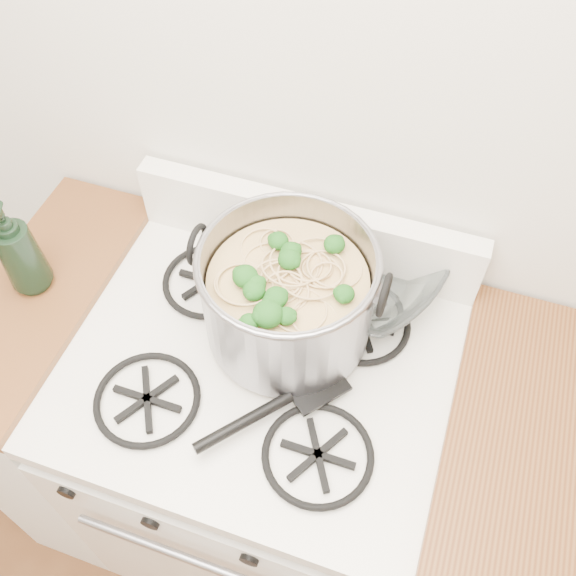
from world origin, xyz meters
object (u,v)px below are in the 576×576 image
Objects in this scene: spatula at (315,382)px; stock_pot at (288,296)px; gas_range at (265,455)px; bottle at (17,248)px; glass_bowl at (364,281)px.

stock_pot is at bearing 169.56° from spatula.
bottle reaches higher than gas_range.
gas_range is 0.60m from stock_pot.
gas_range is 4.02× the size of bottle.
spatula is 0.26m from glass_bowl.
spatula is 2.52× the size of glass_bowl.
stock_pot is at bearing -14.62° from bottle.
spatula is at bearing -25.40° from bottle.
glass_bowl is (0.15, 0.24, 0.50)m from gas_range.
gas_range is at bearing -109.73° from stock_pot.
glass_bowl reaches higher than spatula.
bottle is at bearing 177.67° from gas_range.
gas_range is 0.51m from spatula.
gas_range is 0.58m from glass_bowl.
gas_range is at bearing -121.79° from glass_bowl.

